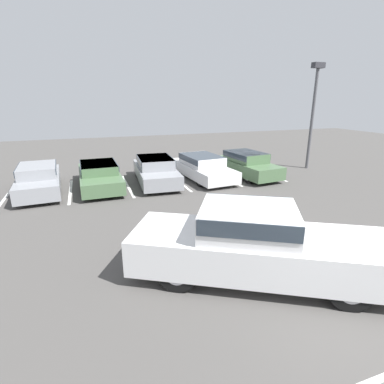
{
  "coord_description": "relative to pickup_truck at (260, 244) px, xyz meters",
  "views": [
    {
      "loc": [
        -4.44,
        -4.51,
        4.09
      ],
      "look_at": [
        -1.11,
        4.79,
        1.0
      ],
      "focal_mm": 28.0,
      "sensor_mm": 36.0,
      "label": 1
    }
  ],
  "objects": [
    {
      "name": "ground_plane",
      "position": [
        0.86,
        -0.83,
        -0.88
      ],
      "size": [
        60.0,
        60.0,
        0.0
      ],
      "primitive_type": "plane",
      "color": "#4C4947"
    },
    {
      "name": "stall_stripe_a",
      "position": [
        -7.06,
        9.0,
        -0.87
      ],
      "size": [
        0.12,
        4.03,
        0.01
      ],
      "primitive_type": "cube",
      "color": "white",
      "rests_on": "ground_plane"
    },
    {
      "name": "stall_stripe_b",
      "position": [
        -4.44,
        9.0,
        -0.87
      ],
      "size": [
        0.12,
        4.03,
        0.01
      ],
      "primitive_type": "cube",
      "color": "white",
      "rests_on": "ground_plane"
    },
    {
      "name": "stall_stripe_c",
      "position": [
        -1.81,
        9.0,
        -0.87
      ],
      "size": [
        0.12,
        4.03,
        0.01
      ],
      "primitive_type": "cube",
      "color": "white",
      "rests_on": "ground_plane"
    },
    {
      "name": "stall_stripe_d",
      "position": [
        0.81,
        9.0,
        -0.87
      ],
      "size": [
        0.12,
        4.03,
        0.01
      ],
      "primitive_type": "cube",
      "color": "white",
      "rests_on": "ground_plane"
    },
    {
      "name": "stall_stripe_e",
      "position": [
        3.43,
        9.0,
        -0.87
      ],
      "size": [
        0.12,
        4.03,
        0.01
      ],
      "primitive_type": "cube",
      "color": "white",
      "rests_on": "ground_plane"
    },
    {
      "name": "stall_stripe_f",
      "position": [
        6.05,
        9.0,
        -0.87
      ],
      "size": [
        0.12,
        4.03,
        0.01
      ],
      "primitive_type": "cube",
      "color": "white",
      "rests_on": "ground_plane"
    },
    {
      "name": "pickup_truck",
      "position": [
        0.0,
        0.0,
        0.0
      ],
      "size": [
        6.13,
        4.64,
        1.76
      ],
      "rotation": [
        0.0,
        0.0,
        -0.52
      ],
      "color": "white",
      "rests_on": "ground_plane"
    },
    {
      "name": "parked_sedan_a",
      "position": [
        -5.7,
        9.27,
        -0.21
      ],
      "size": [
        2.0,
        4.57,
        1.25
      ],
      "rotation": [
        0.0,
        0.0,
        -1.51
      ],
      "color": "gray",
      "rests_on": "ground_plane"
    },
    {
      "name": "parked_sedan_b",
      "position": [
        -3.08,
        9.27,
        -0.25
      ],
      "size": [
        1.88,
        4.73,
        1.16
      ],
      "rotation": [
        0.0,
        0.0,
        -1.55
      ],
      "color": "#4C6B47",
      "rests_on": "ground_plane"
    },
    {
      "name": "parked_sedan_c",
      "position": [
        -0.36,
        9.15,
        -0.2
      ],
      "size": [
        2.09,
        4.72,
        1.28
      ],
      "rotation": [
        0.0,
        0.0,
        -1.64
      ],
      "color": "gray",
      "rests_on": "ground_plane"
    },
    {
      "name": "parked_sedan_d",
      "position": [
        2.17,
        9.15,
        -0.22
      ],
      "size": [
        2.22,
        4.89,
        1.23
      ],
      "rotation": [
        0.0,
        0.0,
        -1.48
      ],
      "color": "silver",
      "rests_on": "ground_plane"
    },
    {
      "name": "parked_sedan_e",
      "position": [
        4.62,
        8.82,
        -0.18
      ],
      "size": [
        2.15,
        4.55,
        1.32
      ],
      "rotation": [
        0.0,
        0.0,
        -1.47
      ],
      "color": "#4C6B47",
      "rests_on": "ground_plane"
    },
    {
      "name": "light_post",
      "position": [
        9.14,
        9.28,
        2.89
      ],
      "size": [
        0.7,
        0.36,
        6.01
      ],
      "color": "#515156",
      "rests_on": "ground_plane"
    }
  ]
}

